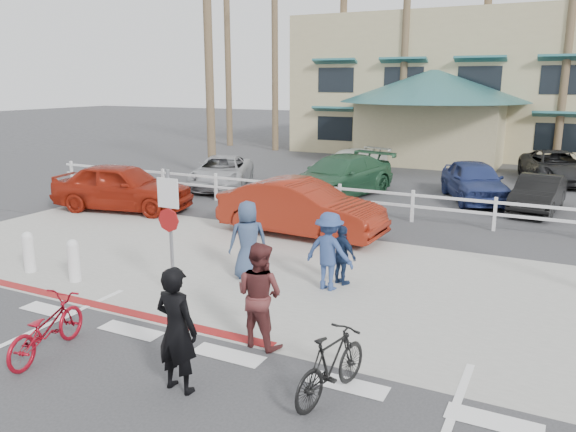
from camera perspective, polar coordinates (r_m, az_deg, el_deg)
The scene contains 32 objects.
ground at distance 8.78m, azimuth -8.28°, elevation -15.49°, with size 140.00×140.00×0.00m, color #333335.
sidewalk_plaza at distance 12.39m, azimuth 3.68°, elevation -6.47°, with size 22.00×7.00×0.01m, color gray.
cross_street at distance 15.99m, azimuth 9.28°, elevation -2.01°, with size 40.00×5.00×0.01m, color #333335.
parking_lot at distance 25.02m, azimuth 15.84°, elevation 3.28°, with size 50.00×16.00×0.01m, color #333335.
curb_red at distance 11.37m, azimuth -17.44°, elevation -8.96°, with size 7.00×0.25×0.02m, color maroon.
rail_fence at distance 17.62m, azimuth 12.85°, elevation 0.94°, with size 29.40×0.16×1.00m, color silver, non-canonical shape.
building at distance 37.36m, azimuth 23.49°, elevation 14.63°, with size 28.00×16.00×11.30m, color tan, non-canonical shape.
sign_post at distance 11.19m, azimuth -11.84°, elevation -1.20°, with size 0.50×0.10×2.90m, color gray, non-canonical shape.
bollard_0 at distance 12.97m, azimuth -20.92°, elevation -4.25°, with size 0.26×0.26×0.95m, color silver, non-canonical shape.
bollard_1 at distance 14.01m, azimuth -24.83°, elevation -3.34°, with size 0.26×0.26×0.95m, color silver, non-canonical shape.
palm_0 at distance 38.34m, azimuth -6.20°, elevation 18.35°, with size 4.00×4.00×15.00m, color #1A431A, non-canonical shape.
palm_1 at distance 35.40m, azimuth -1.35°, elevation 17.20°, with size 4.00×4.00×13.00m, color #1A431A, non-canonical shape.
palm_2 at distance 34.78m, azimuth 5.66°, elevation 19.69°, with size 4.00×4.00×16.00m, color #1A431A, non-canonical shape.
palm_3 at distance 32.50m, azimuth 11.89°, elevation 18.14°, with size 4.00×4.00×14.00m, color #1A431A, non-canonical shape.
palm_4 at distance 32.72m, azimuth 19.56°, elevation 18.53°, with size 4.00×4.00×15.00m, color #1A431A, non-canonical shape.
palm_5 at distance 31.33m, azimuth 26.72°, elevation 16.30°, with size 4.00×4.00×13.00m, color #1A431A, non-canonical shape.
palm_10 at distance 25.77m, azimuth -8.11°, elevation 17.33°, with size 4.00×4.00×12.00m, color #1A431A, non-canonical shape.
bike_red at distance 9.79m, azimuth -23.36°, elevation -10.40°, with size 0.60×1.73×0.91m, color maroon.
rider_red at distance 8.01m, azimuth -11.25°, elevation -11.28°, with size 0.67×0.44×1.83m, color black.
bike_black at distance 7.91m, azimuth 4.42°, elevation -14.85°, with size 0.46×1.62×0.97m, color black.
rider_black at distance 9.17m, azimuth -2.91°, elevation -7.99°, with size 0.85×0.66×1.75m, color #532323.
pedestrian_a at distance 11.61m, azimuth 4.20°, elevation -3.60°, with size 1.07×0.61×1.65m, color navy.
pedestrian_child at distance 11.95m, azimuth 5.52°, elevation -4.01°, with size 0.76×0.32×1.30m, color #182848.
pedestrian_b at distance 12.28m, azimuth -4.08°, elevation -2.44°, with size 0.85×0.55×1.73m, color navy.
car_white_sedan at distance 15.69m, azimuth 1.33°, elevation 0.81°, with size 1.65×4.74×1.56m, color maroon.
car_red_compact at distance 19.58m, azimuth -16.47°, elevation 2.87°, with size 1.89×4.70×1.60m, color maroon.
lot_car_0 at distance 23.09m, azimuth -6.74°, elevation 4.46°, with size 2.10×4.55×1.26m, color #A0A2A6.
lot_car_1 at distance 21.14m, azimuth 5.20°, elevation 4.03°, with size 2.14×5.27×1.53m, color #234F33.
lot_car_2 at distance 21.43m, azimuth 18.41°, elevation 3.41°, with size 1.71×4.26×1.45m, color navy.
lot_car_3 at distance 20.34m, azimuth 24.07°, elevation 2.06°, with size 1.28×3.67×1.21m, color black.
lot_car_4 at distance 25.63m, azimuth 6.27°, elevation 5.33°, with size 1.72×4.24×1.23m, color beige.
lot_car_5 at distance 26.64m, azimuth 25.62°, elevation 4.53°, with size 2.24×4.86×1.35m, color black.
Camera 1 is at (4.48, -6.25, 4.24)m, focal length 35.00 mm.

